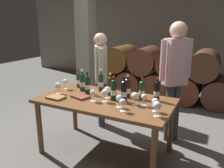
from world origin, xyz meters
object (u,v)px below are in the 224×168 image
object	(u,v)px
wine_bottle_5	(101,82)
wine_bottle_8	(88,84)
wine_bottle_4	(128,88)
wine_glass_5	(157,106)
wine_bottle_0	(110,86)
taster_seated_left	(101,72)
wine_glass_4	(105,93)
wine_glass_0	(93,93)
wine_bottle_9	(114,90)
wine_glass_1	(135,96)
leather_ledger	(81,97)
wine_bottle_2	(79,79)
wine_glass_7	(65,82)
wine_bottle_1	(124,91)
dining_table	(105,106)
wine_glass_3	(155,102)
wine_bottle_3	(142,90)
tasting_notebook	(56,97)
wine_glass_8	(123,103)
sommelier_presenting	(175,71)
wine_bottle_6	(82,82)
wine_glass_2	(144,98)
wine_glass_10	(107,90)
wine_bottle_7	(157,91)
wine_glass_6	(119,99)

from	to	relation	value
wine_bottle_5	wine_bottle_8	world-z (taller)	wine_bottle_5
wine_bottle_4	wine_glass_5	world-z (taller)	wine_bottle_4
wine_bottle_0	taster_seated_left	bearing A→B (deg)	129.31
wine_glass_4	wine_glass_0	bearing A→B (deg)	-159.49
wine_bottle_9	wine_glass_1	xyz separation A→B (m)	(0.30, -0.05, -0.02)
wine_glass_0	leather_ledger	size ratio (longest dim) A/B	0.68
wine_bottle_2	wine_glass_7	bearing A→B (deg)	-126.51
wine_glass_1	wine_glass_4	bearing A→B (deg)	-170.99
wine_glass_0	wine_glass_7	world-z (taller)	wine_glass_7
wine_bottle_1	wine_bottle_5	bearing A→B (deg)	151.30
dining_table	wine_glass_3	world-z (taller)	wine_glass_3
wine_glass_1	wine_glass_5	distance (m)	0.38
wine_bottle_3	wine_bottle_9	bearing A→B (deg)	-148.10
wine_bottle_8	tasting_notebook	xyz separation A→B (m)	(-0.26, -0.35, -0.12)
tasting_notebook	wine_glass_7	bearing A→B (deg)	113.79
wine_bottle_2	wine_glass_8	xyz separation A→B (m)	(0.97, -0.57, -0.02)
wine_glass_1	sommelier_presenting	distance (m)	0.85
wine_glass_8	wine_glass_3	bearing A→B (deg)	27.03
dining_table	wine_glass_0	distance (m)	0.26
wine_bottle_2	wine_bottle_9	distance (m)	0.76
tasting_notebook	leather_ledger	bearing A→B (deg)	35.59
tasting_notebook	wine_bottle_6	bearing A→B (deg)	78.09
wine_glass_3	wine_glass_7	bearing A→B (deg)	170.15
dining_table	wine_glass_7	size ratio (longest dim) A/B	11.11
wine_bottle_8	wine_glass_3	xyz separation A→B (m)	(1.00, -0.21, -0.02)
wine_glass_5	wine_bottle_1	bearing A→B (deg)	151.51
wine_bottle_0	wine_glass_3	size ratio (longest dim) A/B	1.96
wine_bottle_1	wine_glass_2	size ratio (longest dim) A/B	2.14
wine_bottle_1	wine_bottle_5	xyz separation A→B (m)	(-0.46, 0.25, 0.00)
wine_bottle_1	wine_glass_3	world-z (taller)	wine_bottle_1
wine_bottle_9	wine_glass_10	bearing A→B (deg)	164.37
wine_glass_4	dining_table	bearing A→B (deg)	117.92
wine_bottle_8	wine_glass_10	size ratio (longest dim) A/B	1.96
wine_bottle_0	wine_glass_1	bearing A→B (deg)	-24.67
wine_bottle_4	wine_bottle_7	distance (m)	0.37
wine_bottle_1	tasting_notebook	size ratio (longest dim) A/B	1.41
wine_glass_8	wine_bottle_3	bearing A→B (deg)	84.40
wine_bottle_6	wine_glass_1	world-z (taller)	wine_bottle_6
wine_glass_1	wine_glass_0	bearing A→B (deg)	-167.73
wine_bottle_1	wine_glass_2	bearing A→B (deg)	-7.27
wine_glass_4	wine_glass_6	world-z (taller)	wine_glass_4
wine_bottle_4	wine_glass_8	world-z (taller)	wine_bottle_4
wine_bottle_3	wine_glass_0	size ratio (longest dim) A/B	1.87
wine_bottle_0	wine_glass_10	world-z (taller)	wine_bottle_0
wine_bottle_5	wine_bottle_8	size ratio (longest dim) A/B	1.04
wine_glass_4	wine_glass_10	size ratio (longest dim) A/B	1.04
wine_glass_4	wine_glass_6	size ratio (longest dim) A/B	1.08
dining_table	wine_glass_8	bearing A→B (deg)	-36.26
wine_glass_6	tasting_notebook	xyz separation A→B (m)	(-0.85, -0.08, -0.09)
wine_bottle_8	wine_glass_3	distance (m)	1.02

